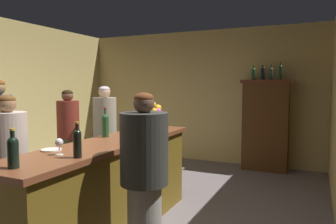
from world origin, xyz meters
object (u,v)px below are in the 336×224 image
wine_bottle_malbec (13,150)px  wine_glass_mid (161,120)px  display_bottle_midright (280,72)px  patron_near_entrance (9,167)px  patron_in_grey (105,134)px  wine_bottle_merlot (77,142)px  bartender (144,177)px  wine_bottle_chardonnay (105,124)px  patron_tall (68,135)px  display_bottle_left (254,73)px  wine_glass_front (145,122)px  display_bottle_midleft (263,73)px  flower_arrangement (156,119)px  bar_counter (111,188)px  wine_glass_rear (59,143)px  display_cabinet (266,123)px  cheese_plate (51,150)px  display_bottle_center (271,73)px

wine_bottle_malbec → wine_glass_mid: (0.03, 2.28, -0.01)m
display_bottle_midright → patron_near_entrance: (-1.99, -4.05, -1.00)m
wine_bottle_malbec → patron_in_grey: size_ratio=0.18×
patron_near_entrance → display_bottle_midright: bearing=7.6°
wine_bottle_merlot → bartender: (0.43, 0.30, -0.31)m
wine_bottle_chardonnay → patron_tall: (-1.26, 0.81, -0.32)m
display_bottle_left → bartender: size_ratio=0.19×
wine_glass_front → bartender: (0.68, -1.25, -0.29)m
display_bottle_midleft → flower_arrangement: bearing=-105.9°
wine_bottle_merlot → patron_tall: patron_tall is taller
flower_arrangement → display_bottle_midleft: 2.96m
bar_counter → wine_glass_front: (-0.03, 0.82, 0.61)m
wine_glass_rear → bartender: bearing=24.0°
wine_glass_rear → patron_tall: patron_tall is taller
bar_counter → display_cabinet: bearing=72.3°
patron_tall → wine_glass_front: bearing=10.0°
display_cabinet → patron_near_entrance: size_ratio=1.12×
display_bottle_midleft → display_bottle_left: bearing=-180.0°
display_bottle_left → display_bottle_midleft: (0.17, 0.00, 0.01)m
wine_glass_rear → display_bottle_left: display_bottle_left is taller
display_bottle_midleft → bartender: size_ratio=0.19×
wine_bottle_chardonnay → wine_glass_mid: size_ratio=2.04×
bartender → cheese_plate: bearing=19.3°
wine_glass_mid → cheese_plate: bearing=-98.3°
wine_glass_front → patron_in_grey: bearing=159.5°
wine_bottle_merlot → patron_near_entrance: 0.94m
wine_bottle_merlot → patron_tall: 2.43m
patron_tall → wine_glass_rear: bearing=-32.3°
patron_near_entrance → bartender: 1.34m
display_cabinet → cheese_plate: (-1.28, -4.00, 0.14)m
display_bottle_left → patron_near_entrance: display_bottle_left is taller
wine_glass_mid → display_bottle_midright: size_ratio=0.51×
wine_glass_rear → display_bottle_center: bearing=74.3°
wine_glass_rear → patron_tall: size_ratio=0.09×
wine_glass_rear → display_bottle_center: size_ratio=0.49×
wine_glass_rear → bar_counter: bearing=90.2°
patron_near_entrance → display_bottle_center: bearing=9.4°
wine_bottle_chardonnay → wine_glass_front: bearing=75.3°
wine_bottle_merlot → display_bottle_midleft: (0.80, 4.13, 0.67)m
wine_bottle_merlot → wine_glass_front: (-0.24, 1.56, -0.02)m
patron_tall → display_bottle_center: bearing=59.8°
wine_glass_rear → bartender: 0.76m
wine_bottle_chardonnay → display_bottle_midleft: (1.21, 3.20, 0.66)m
wine_bottle_chardonnay → display_bottle_left: (1.04, 3.20, 0.65)m
flower_arrangement → display_bottle_midright: display_bottle_midright is taller
display_bottle_left → bartender: bearing=-93.0°
display_bottle_midleft → patron_near_entrance: size_ratio=0.19×
display_cabinet → display_bottle_center: size_ratio=5.98×
wine_glass_front → cheese_plate: size_ratio=0.85×
wine_bottle_merlot → display_bottle_midleft: bearing=79.0°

